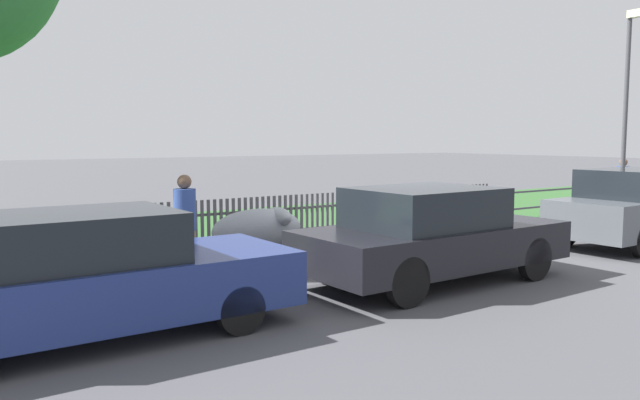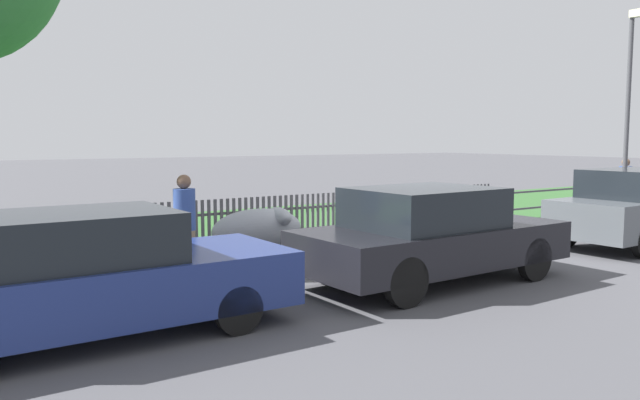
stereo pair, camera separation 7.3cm
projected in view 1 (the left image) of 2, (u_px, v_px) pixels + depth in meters
name	position (u px, v px, depth m)	size (l,w,h in m)	color
ground_plane	(408.00, 263.00, 10.97)	(120.00, 120.00, 0.00)	#4C4C51
kerb_stone	(404.00, 259.00, 11.04)	(39.59, 0.20, 0.12)	#9E998E
grass_strip	(252.00, 224.00, 15.96)	(39.59, 6.35, 0.01)	#33602D
park_fence	(320.00, 217.00, 13.27)	(39.59, 0.05, 1.03)	#4C4C51
parked_car_silver_hatchback	(90.00, 276.00, 6.75)	(4.43, 1.78, 1.41)	navy
parked_car_black_saloon	(431.00, 234.00, 9.43)	(4.37, 1.99, 1.46)	black
parked_car_navy_estate	(639.00, 207.00, 12.76)	(4.42, 1.84, 1.56)	#51565B
covered_motorcycle	(260.00, 229.00, 10.90)	(1.87, 0.76, 0.97)	black
pedestrian_near_fence	(622.00, 184.00, 17.14)	(0.38, 0.38, 1.64)	black
pedestrian_by_lamp	(185.00, 222.00, 9.45)	(0.43, 0.43, 1.64)	#7F6B51
street_lamp	(631.00, 91.00, 15.06)	(0.20, 0.79, 5.24)	#47474C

